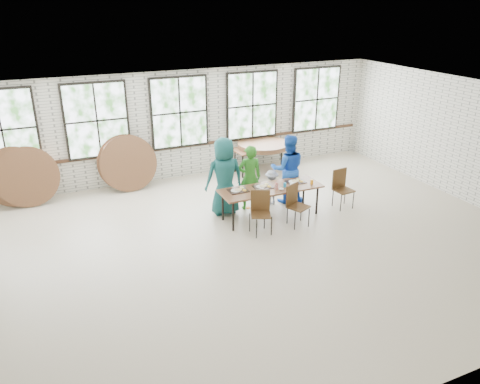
{
  "coord_description": "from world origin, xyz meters",
  "views": [
    {
      "loc": [
        -3.66,
        -7.75,
        4.76
      ],
      "look_at": [
        0.0,
        0.4,
        1.05
      ],
      "focal_mm": 35.0,
      "sensor_mm": 36.0,
      "label": 1
    }
  ],
  "objects_px": {
    "dining_table": "(271,190)",
    "chair_near_left": "(260,208)",
    "chair_near_right": "(295,201)",
    "storage_table": "(263,149)"
  },
  "relations": [
    {
      "from": "chair_near_left",
      "to": "storage_table",
      "type": "distance_m",
      "value": 3.91
    },
    {
      "from": "dining_table",
      "to": "chair_near_right",
      "type": "bearing_deg",
      "value": -58.96
    },
    {
      "from": "dining_table",
      "to": "chair_near_left",
      "type": "distance_m",
      "value": 0.8
    },
    {
      "from": "chair_near_left",
      "to": "storage_table",
      "type": "bearing_deg",
      "value": 85.15
    },
    {
      "from": "storage_table",
      "to": "dining_table",
      "type": "bearing_deg",
      "value": -117.1
    },
    {
      "from": "dining_table",
      "to": "chair_near_right",
      "type": "relative_size",
      "value": 2.54
    },
    {
      "from": "chair_near_right",
      "to": "storage_table",
      "type": "relative_size",
      "value": 0.52
    },
    {
      "from": "chair_near_right",
      "to": "storage_table",
      "type": "height_order",
      "value": "chair_near_right"
    },
    {
      "from": "chair_near_right",
      "to": "storage_table",
      "type": "bearing_deg",
      "value": 50.43
    },
    {
      "from": "storage_table",
      "to": "chair_near_left",
      "type": "bearing_deg",
      "value": -121.16
    }
  ]
}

